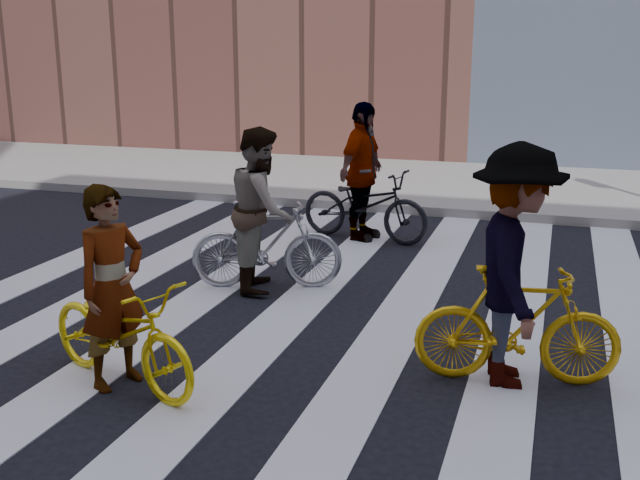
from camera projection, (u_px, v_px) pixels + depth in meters
The scene contains 11 objects.
ground at pixel (340, 322), 7.42m from camera, with size 100.00×100.00×0.00m, color black.
sidewalk_far at pixel (450, 185), 14.31m from camera, with size 100.00×5.00×0.15m, color gray.
zebra_crosswalk at pixel (340, 321), 7.41m from camera, with size 8.25×10.00×0.01m.
bike_yellow_left at pixel (121, 332), 5.94m from camera, with size 0.60×1.71×0.90m, color yellow.
bike_silver_mid at pixel (267, 245), 8.34m from camera, with size 0.48×1.69×1.01m, color #A0A1A9.
bike_yellow_right at pixel (517, 325), 5.97m from camera, with size 0.46×1.63×0.98m, color #E5A90C.
bike_dark_rear at pixel (365, 205), 10.46m from camera, with size 0.66×1.90×1.00m, color black.
rider_left at pixel (112, 287), 5.86m from camera, with size 0.60×0.39×1.64m, color slate.
rider_mid at pixel (262, 209), 8.26m from camera, with size 0.88×0.69×1.81m, color slate.
rider_right at pixel (515, 267), 5.86m from camera, with size 1.26×0.72×1.95m, color slate.
rider_rear at pixel (362, 172), 10.36m from camera, with size 1.13×0.47×1.93m, color slate.
Camera 1 is at (1.94, -6.70, 2.65)m, focal length 42.00 mm.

